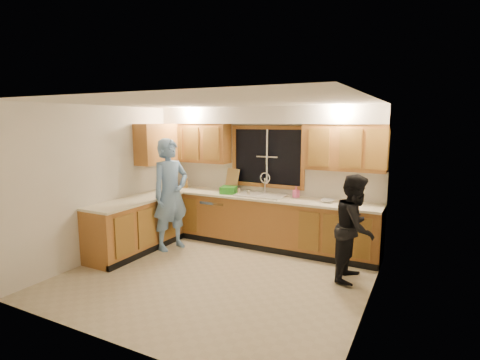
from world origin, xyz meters
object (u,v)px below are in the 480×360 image
Objects in this scene: woman at (355,228)px; dish_crate at (229,190)px; knife_block at (185,183)px; soap_bottle at (296,192)px; sink at (261,199)px; bowl at (328,201)px; stove at (112,234)px; dishwasher at (220,218)px; man at (171,194)px.

woman reaches higher than dish_crate.
knife_block is 2.31m from soap_bottle.
soap_bottle is at bearing 13.20° from sink.
sink is 1.69m from knife_block.
knife_block is at bearing 179.11° from bowl.
sink is 4.40× the size of knife_block.
sink reaches higher than stove.
soap_bottle reaches higher than dish_crate.
dishwasher is at bearing -36.06° from knife_block.
knife_block is 0.91× the size of bowl.
dishwasher is 2.04m from stove.
knife_block reaches higher than dishwasher.
stove is 3.17m from soap_bottle.
sink is at bearing -39.86° from man.
knife_block is 2.90m from bowl.
woman is (2.65, -0.74, 0.35)m from dishwasher.
knife_block is at bearing 178.48° from sink.
knife_block is 1.07m from dish_crate.
knife_block is at bearing 79.91° from woman.
woman is at bearing 16.57° from stove.
bowl is at bearing -54.11° from man.
sink is at bearing -33.51° from knife_block.
dish_crate is at bearing -13.49° from dishwasher.
man is at bearing -131.83° from dish_crate.
stove is 2.18m from dish_crate.
stove is (-0.95, -1.81, 0.04)m from dishwasher.
stove is 0.59× the size of woman.
soap_bottle is at bearing 55.55° from woman.
sink is at bearing 0.99° from dishwasher.
woman is at bearing -15.59° from dishwasher.
bowl is at bearing -13.70° from soap_bottle.
woman is 5.44× the size of dish_crate.
knife_block reaches higher than dish_crate.
dishwasher is (-0.85, -0.01, -0.45)m from sink.
woman is 0.97m from bowl.
woman is 1.51m from soap_bottle.
dishwasher is 2.77m from woman.
man reaches higher than sink.
soap_bottle reaches higher than bowl.
soap_bottle is at bearing -29.50° from knife_block.
man is 3.15m from woman.
sink is 0.65m from soap_bottle.
dishwasher is 2.13m from bowl.
man is (-1.34, -0.87, 0.11)m from sink.
man reaches higher than knife_block.
sink is 4.03× the size of bowl.
bowl is (1.83, 0.07, -0.04)m from dish_crate.
woman is 3.58m from knife_block.
sink is 1.22m from bowl.
dishwasher is 0.91× the size of stove.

